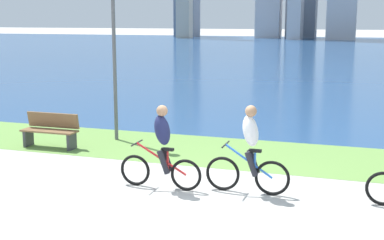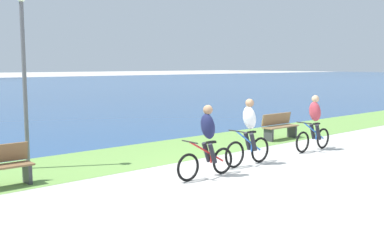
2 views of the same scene
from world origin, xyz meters
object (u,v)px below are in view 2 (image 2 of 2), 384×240
cyclist_distant_rear (314,123)px  lamppost_tall (23,55)px  cyclist_lead (207,142)px  bench_far_along_path (279,126)px  cyclist_trailing (249,133)px

cyclist_distant_rear → lamppost_tall: (-7.48, 3.28, 1.97)m
cyclist_lead → lamppost_tall: size_ratio=0.39×
cyclist_distant_rear → lamppost_tall: 8.40m
cyclist_lead → bench_far_along_path: bearing=22.4°
lamppost_tall → cyclist_lead: bearing=-52.4°
cyclist_lead → bench_far_along_path: 6.08m
cyclist_trailing → cyclist_distant_rear: size_ratio=1.01×
cyclist_lead → cyclist_distant_rear: (4.71, 0.31, -0.00)m
cyclist_distant_rear → bench_far_along_path: size_ratio=1.13×
bench_far_along_path → lamppost_tall: size_ratio=0.34×
cyclist_trailing → lamppost_tall: (-4.46, 3.34, 1.96)m
cyclist_distant_rear → bench_far_along_path: cyclist_distant_rear is taller
bench_far_along_path → cyclist_lead: bearing=-157.6°
cyclist_trailing → lamppost_tall: lamppost_tall is taller
cyclist_trailing → cyclist_distant_rear: bearing=1.3°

